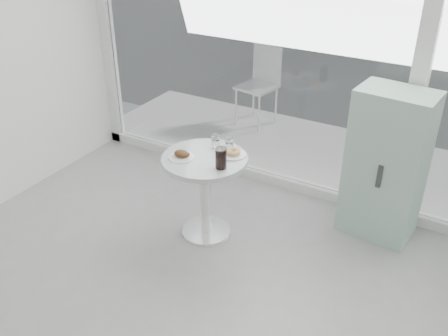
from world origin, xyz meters
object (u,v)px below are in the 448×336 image
Objects in this scene: plate_fritter at (182,155)px; plate_donut at (233,153)px; cola_glass at (221,158)px; main_table at (205,180)px; water_tumbler_b at (229,144)px; mint_cabinet at (386,165)px; patio_chair at (261,80)px; water_tumbler_a at (215,142)px.

plate_donut is at bearing 36.17° from plate_fritter.
main_table is at bearing 157.62° from cola_glass.
main_table is 0.37m from water_tumbler_b.
water_tumbler_b is at bearing 50.68° from plate_fritter.
mint_cabinet is at bearing 25.73° from water_tumbler_b.
main_table is 3.58× the size of plate_donut.
patio_chair is 8.68× the size of water_tumbler_a.
plate_donut is at bearing -42.25° from water_tumbler_b.
patio_chair reaches higher than water_tumbler_b.
cola_glass is (0.36, 0.02, 0.06)m from plate_fritter.
plate_fritter is 0.42m from water_tumbler_b.
cola_glass is at bearing -22.38° from main_table.
water_tumbler_a is at bearing 163.91° from plate_donut.
water_tumbler_b is 0.65× the size of cola_glass.
mint_cabinet is at bearing 31.62° from plate_fritter.
mint_cabinet reaches higher than cola_glass.
mint_cabinet is at bearing 30.12° from plate_donut.
mint_cabinet reaches higher than main_table.
patio_chair is 5.65× the size of cola_glass.
plate_fritter is 0.34m from water_tumbler_a.
mint_cabinet is 6.23× the size of plate_donut.
plate_fritter reaches higher than main_table.
patio_chair is at bearing 108.84° from cola_glass.
main_table is 0.58× the size of mint_cabinet.
water_tumbler_a reaches higher than main_table.
main_table is 4.41× the size of cola_glass.
plate_donut is (0.35, 0.25, -0.01)m from plate_fritter.
water_tumbler_b is (0.27, 0.32, 0.02)m from plate_fritter.
patio_chair is 8.70× the size of water_tumbler_b.
cola_glass is at bearing 2.84° from plate_fritter.
mint_cabinet is 11.77× the size of water_tumbler_a.
mint_cabinet is at bearing 23.95° from water_tumbler_a.
water_tumbler_b reaches higher than plate_fritter.
plate_fritter is 0.98× the size of plate_donut.
water_tumbler_a is (-0.02, 0.21, 0.27)m from main_table.
water_tumbler_a is 0.65× the size of cola_glass.
mint_cabinet is 6.35× the size of plate_fritter.
patio_chair is at bearing 104.87° from main_table.
water_tumbler_b reaches higher than main_table.
cola_glass is (0.83, -2.43, 0.24)m from patio_chair.
patio_chair is 4.68× the size of plate_fritter.
cola_glass is at bearing -72.27° from water_tumbler_b.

